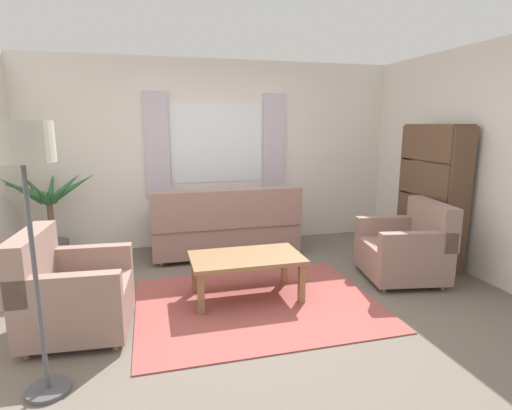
{
  "coord_description": "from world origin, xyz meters",
  "views": [
    {
      "loc": [
        -0.95,
        -3.54,
        1.73
      ],
      "look_at": [
        0.17,
        0.7,
        0.84
      ],
      "focal_mm": 28.41,
      "sensor_mm": 36.0,
      "label": 1
    }
  ],
  "objects": [
    {
      "name": "armchair_left",
      "position": [
        -1.64,
        -0.12,
        0.35
      ],
      "size": [
        0.88,
        0.89,
        0.88
      ],
      "rotation": [
        0.0,
        0.0,
        1.5
      ],
      "color": "gray",
      "rests_on": "ground_plane"
    },
    {
      "name": "couch",
      "position": [
        -0.02,
        1.59,
        0.37
      ],
      "size": [
        1.9,
        0.82,
        0.92
      ],
      "rotation": [
        0.0,
        0.0,
        3.14
      ],
      "color": "gray",
      "rests_on": "ground_plane"
    },
    {
      "name": "area_rug",
      "position": [
        0.0,
        0.0,
        0.01
      ],
      "size": [
        2.29,
        1.79,
        0.01
      ],
      "primitive_type": "cube",
      "color": "#9E4C47",
      "rests_on": "ground_plane"
    },
    {
      "name": "coffee_table",
      "position": [
        -0.06,
        0.18,
        0.38
      ],
      "size": [
        1.1,
        0.64,
        0.44
      ],
      "color": "olive",
      "rests_on": "ground_plane"
    },
    {
      "name": "standing_lamp",
      "position": [
        -1.66,
        -0.92,
        1.49
      ],
      "size": [
        0.37,
        0.37,
        1.74
      ],
      "color": "#4C4C51",
      "rests_on": "ground_plane"
    },
    {
      "name": "armchair_right",
      "position": [
        1.79,
        0.22,
        0.35
      ],
      "size": [
        0.95,
        0.97,
        0.88
      ],
      "rotation": [
        0.0,
        0.0,
        -1.74
      ],
      "color": "gray",
      "rests_on": "ground_plane"
    },
    {
      "name": "wall_back",
      "position": [
        0.0,
        2.26,
        1.3
      ],
      "size": [
        5.32,
        0.12,
        2.6
      ],
      "primitive_type": "cube",
      "color": "silver",
      "rests_on": "ground_plane"
    },
    {
      "name": "wall_right",
      "position": [
        2.66,
        0.0,
        1.3
      ],
      "size": [
        0.12,
        4.4,
        2.6
      ],
      "primitive_type": "cube",
      "color": "silver",
      "rests_on": "ground_plane"
    },
    {
      "name": "potted_plant",
      "position": [
        -2.16,
        1.79,
        0.58
      ],
      "size": [
        1.14,
        0.96,
        1.22
      ],
      "color": "#56565B",
      "rests_on": "ground_plane"
    },
    {
      "name": "ground_plane",
      "position": [
        0.0,
        0.0,
        0.0
      ],
      "size": [
        6.24,
        6.24,
        0.0
      ],
      "primitive_type": "plane",
      "color": "#6B6056"
    },
    {
      "name": "bookshelf",
      "position": [
        2.35,
        0.61,
        0.9
      ],
      "size": [
        0.3,
        0.94,
        1.72
      ],
      "rotation": [
        0.0,
        0.0,
        1.57
      ],
      "color": "brown",
      "rests_on": "ground_plane"
    },
    {
      "name": "window_with_curtains",
      "position": [
        0.0,
        2.18,
        1.45
      ],
      "size": [
        1.98,
        0.07,
        1.4
      ],
      "color": "white"
    }
  ]
}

